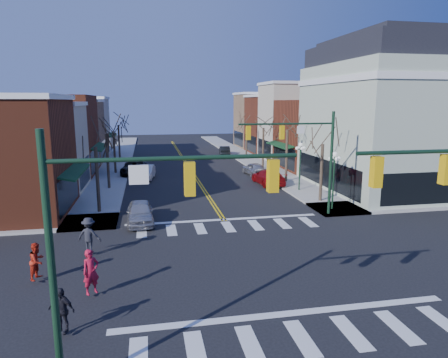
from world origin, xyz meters
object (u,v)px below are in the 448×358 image
car_left_near (140,212)px  car_left_far (134,168)px  car_right_near (268,177)px  pedestrian_dark_a (61,310)px  lamppost_midblock (300,158)px  pedestrian_red_a (91,272)px  pedestrian_red_b (37,261)px  car_right_mid (254,169)px  pedestrian_dark_b (89,235)px  lamppost_corner (334,171)px  car_left_mid (146,172)px  victorian_corner (393,115)px  car_right_far (224,151)px

car_left_near → car_left_far: (-0.90, 18.07, 0.01)m
car_right_near → pedestrian_dark_a: size_ratio=3.18×
lamppost_midblock → car_right_near: size_ratio=0.85×
pedestrian_red_a → pedestrian_red_b: (-2.51, 1.89, -0.11)m
car_right_mid → pedestrian_dark_a: pedestrian_dark_a is taller
car_right_near → pedestrian_dark_b: pedestrian_dark_b is taller
car_left_far → car_right_near: 15.00m
car_right_mid → pedestrian_red_b: size_ratio=2.45×
lamppost_corner → car_right_near: size_ratio=0.85×
lamppost_corner → pedestrian_red_b: lamppost_corner is taller
lamppost_midblock → car_left_mid: lamppost_midblock is taller
victorian_corner → car_left_near: size_ratio=3.37×
victorian_corner → pedestrian_dark_b: victorian_corner is taller
car_right_mid → pedestrian_red_b: 28.50m
victorian_corner → pedestrian_dark_b: (-24.49, -11.62, -5.57)m
lamppost_corner → pedestrian_red_a: (-15.50, -10.31, -1.88)m
lamppost_midblock → pedestrian_red_b: bearing=-140.4°
car_left_mid → pedestrian_dark_a: pedestrian_dark_a is taller
pedestrian_red_b → lamppost_midblock: bearing=-30.2°
lamppost_midblock → pedestrian_dark_b: (-16.19, -12.12, -1.88)m
car_left_near → lamppost_midblock: bearing=25.1°
car_right_far → pedestrian_red_b: bearing=74.5°
car_left_near → pedestrian_red_b: 9.10m
lamppost_midblock → car_left_far: lamppost_midblock is taller
car_right_near → pedestrian_red_b: 24.42m
victorian_corner → lamppost_midblock: (-8.30, 0.50, -3.70)m
car_left_near → pedestrian_red_b: pedestrian_red_b is taller
car_left_far → car_right_mid: car_left_far is taller
car_right_far → pedestrian_dark_a: size_ratio=2.52×
lamppost_corner → pedestrian_red_b: size_ratio=2.62×
lamppost_corner → pedestrian_dark_b: (-16.19, -5.62, -1.88)m
lamppost_midblock → car_left_near: (-13.70, -6.91, -2.24)m
pedestrian_dark_a → pedestrian_dark_b: (-0.08, 7.40, 0.14)m
car_right_far → lamppost_midblock: bearing=100.5°
lamppost_corner → pedestrian_red_a: lamppost_corner is taller
lamppost_corner → car_left_near: lamppost_corner is taller
pedestrian_dark_a → car_left_near: bearing=100.1°
car_right_far → pedestrian_red_b: 43.40m
pedestrian_dark_a → lamppost_midblock: bearing=71.4°
lamppost_midblock → victorian_corner: bearing=-3.4°
victorian_corner → car_right_near: bearing=159.2°
victorian_corner → car_right_mid: bearing=138.2°
pedestrian_dark_a → car_left_mid: bearing=105.2°
car_left_near → car_right_mid: (11.90, 15.44, -0.03)m
car_left_near → pedestrian_dark_b: size_ratio=2.26×
victorian_corner → car_right_far: (-10.10, 25.84, -5.99)m
car_left_far → pedestrian_dark_a: size_ratio=3.29×
car_left_near → car_right_near: 15.71m
pedestrian_red_a → pedestrian_dark_b: size_ratio=1.00×
lamppost_corner → car_right_near: lamppost_corner is taller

